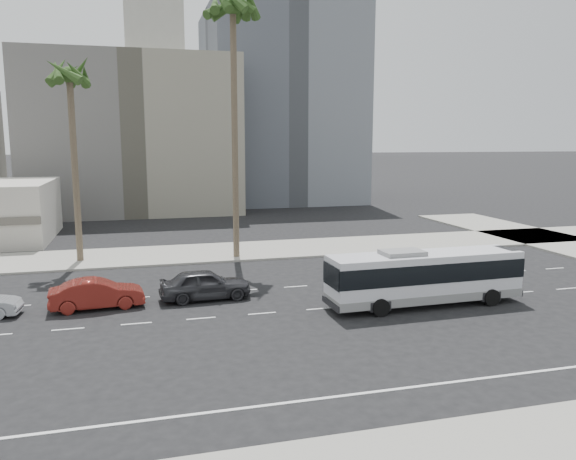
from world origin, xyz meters
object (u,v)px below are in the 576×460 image
object	(u,v)px
car_a	(205,284)
car_b	(97,294)
palm_near	(233,12)
palm_mid	(70,79)
city_bus	(425,276)

from	to	relation	value
car_a	car_b	bearing A→B (deg)	90.13
palm_near	palm_mid	bearing A→B (deg)	172.32
city_bus	car_b	world-z (taller)	city_bus
city_bus	car_a	world-z (taller)	city_bus
car_b	palm_mid	distance (m)	16.70
car_a	palm_mid	distance (m)	17.97
city_bus	palm_near	bearing A→B (deg)	116.50
car_a	palm_near	bearing A→B (deg)	-21.27
palm_mid	palm_near	bearing A→B (deg)	-7.68
car_b	car_a	bearing A→B (deg)	-92.03
car_b	palm_mid	size ratio (longest dim) A/B	0.33
car_a	car_b	world-z (taller)	car_a
city_bus	palm_mid	size ratio (longest dim) A/B	0.75
car_b	palm_near	size ratio (longest dim) A/B	0.25
car_b	palm_near	bearing A→B (deg)	-45.56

